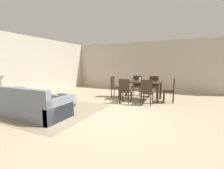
{
  "coord_description": "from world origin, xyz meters",
  "views": [
    {
      "loc": [
        1.85,
        -3.93,
        1.47
      ],
      "look_at": [
        -0.35,
        0.88,
        0.78
      ],
      "focal_mm": 25.27,
      "sensor_mm": 36.0,
      "label": 1
    }
  ],
  "objects": [
    {
      "name": "area_rug",
      "position": [
        -2.0,
        -0.31,
        0.0
      ],
      "size": [
        3.0,
        2.8,
        0.01
      ],
      "primitive_type": "cube",
      "color": "gray",
      "rests_on": "ground_plane"
    },
    {
      "name": "dining_chair_near_left",
      "position": [
        -0.13,
        1.55,
        0.52
      ],
      "size": [
        0.41,
        0.41,
        0.92
      ],
      "color": "#332319",
      "rests_on": "ground_plane"
    },
    {
      "name": "dining_chair_near_right",
      "position": [
        0.67,
        1.62,
        0.52
      ],
      "size": [
        0.41,
        0.41,
        0.92
      ],
      "color": "#332319",
      "rests_on": "ground_plane"
    },
    {
      "name": "couch",
      "position": [
        -1.97,
        -0.96,
        0.29
      ],
      "size": [
        2.04,
        0.96,
        0.86
      ],
      "color": "slate",
      "rests_on": "ground_plane"
    },
    {
      "name": "ottoman_table",
      "position": [
        -2.04,
        0.29,
        0.23
      ],
      "size": [
        0.93,
        0.47,
        0.4
      ],
      "color": "gray",
      "rests_on": "ground_plane"
    },
    {
      "name": "side_table",
      "position": [
        -3.29,
        -0.97,
        0.47
      ],
      "size": [
        0.4,
        0.4,
        0.6
      ],
      "color": "olive",
      "rests_on": "ground_plane"
    },
    {
      "name": "dining_chair_head_west",
      "position": [
        -0.94,
        2.44,
        0.52
      ],
      "size": [
        0.43,
        0.43,
        0.92
      ],
      "color": "#332319",
      "rests_on": "ground_plane"
    },
    {
      "name": "dining_table",
      "position": [
        0.24,
        2.41,
        0.67
      ],
      "size": [
        1.63,
        0.91,
        0.76
      ],
      "color": "#332319",
      "rests_on": "ground_plane"
    },
    {
      "name": "book_on_ottoman",
      "position": [
        -1.96,
        0.23,
        0.42
      ],
      "size": [
        0.29,
        0.24,
        0.03
      ],
      "primitive_type": "cube",
      "rotation": [
        0.0,
        0.0,
        -0.19
      ],
      "color": "#333338",
      "rests_on": "ottoman_table"
    },
    {
      "name": "dining_chair_far_left",
      "position": [
        -0.14,
        3.23,
        0.52
      ],
      "size": [
        0.42,
        0.42,
        0.92
      ],
      "color": "#332319",
      "rests_on": "ground_plane"
    },
    {
      "name": "wall_back",
      "position": [
        0.0,
        5.0,
        1.35
      ],
      "size": [
        9.0,
        0.12,
        2.7
      ],
      "primitive_type": "cube",
      "color": "#BCB2A0",
      "rests_on": "ground_plane"
    },
    {
      "name": "table_lamp",
      "position": [
        -3.29,
        -0.97,
        1.01
      ],
      "size": [
        0.26,
        0.26,
        0.53
      ],
      "color": "brown",
      "rests_on": "side_table"
    },
    {
      "name": "ground_plane",
      "position": [
        0.0,
        0.0,
        0.0
      ],
      "size": [
        10.8,
        10.8,
        0.0
      ],
      "primitive_type": "plane",
      "color": "tan"
    },
    {
      "name": "vase_centerpiece",
      "position": [
        0.22,
        2.37,
        0.85
      ],
      "size": [
        0.09,
        0.09,
        0.18
      ],
      "primitive_type": "cylinder",
      "color": "silver",
      "rests_on": "dining_table"
    },
    {
      "name": "dining_chair_head_east",
      "position": [
        1.43,
        2.38,
        0.52
      ],
      "size": [
        0.4,
        0.4,
        0.92
      ],
      "color": "#332319",
      "rests_on": "ground_plane"
    },
    {
      "name": "wall_left",
      "position": [
        -4.5,
        0.5,
        1.35
      ],
      "size": [
        0.12,
        11.0,
        2.7
      ],
      "primitive_type": "cube",
      "color": "#BCB2A0",
      "rests_on": "ground_plane"
    },
    {
      "name": "dining_chair_far_right",
      "position": [
        0.62,
        3.27,
        0.52
      ],
      "size": [
        0.42,
        0.42,
        0.92
      ],
      "color": "#332319",
      "rests_on": "ground_plane"
    }
  ]
}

